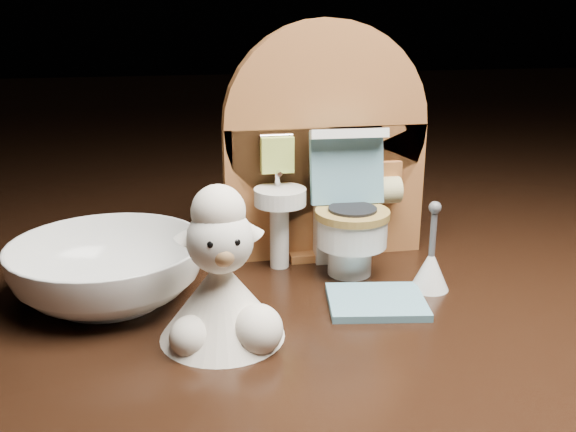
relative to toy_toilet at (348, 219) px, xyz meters
name	(u,v)px	position (x,y,z in m)	size (l,w,h in m)	color
backdrop_panel	(324,156)	(-0.01, 0.03, 0.03)	(0.13, 0.05, 0.15)	#A16030
toy_toilet	(348,219)	(0.00, 0.00, 0.00)	(0.05, 0.06, 0.09)	white
bath_mat	(376,302)	(0.00, -0.05, -0.03)	(0.05, 0.04, 0.00)	#5E92A4
toilet_brush	(431,266)	(0.04, -0.04, -0.02)	(0.02, 0.02, 0.05)	white
plush_lamb	(222,287)	(-0.08, -0.08, 0.00)	(0.06, 0.06, 0.08)	silver
ceramic_bowl	(108,271)	(-0.14, -0.02, -0.02)	(0.11, 0.11, 0.03)	white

